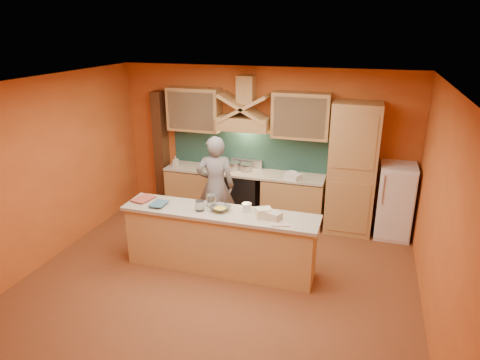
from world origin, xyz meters
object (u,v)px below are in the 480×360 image
(person, at_px, (216,186))
(fridge, at_px, (395,201))
(stove, at_px, (244,195))
(mixing_bowl, at_px, (220,208))
(kitchen_scale, at_px, (247,208))

(person, bearing_deg, fridge, 178.76)
(fridge, xyz_separation_m, person, (-2.95, -0.82, 0.24))
(stove, bearing_deg, mixing_bowl, -83.81)
(stove, xyz_separation_m, fridge, (2.70, 0.00, 0.20))
(fridge, bearing_deg, stove, 180.00)
(fridge, distance_m, person, 3.08)
(stove, bearing_deg, kitchen_scale, -71.94)
(person, xyz_separation_m, mixing_bowl, (0.46, -1.05, 0.09))
(fridge, distance_m, kitchen_scale, 2.79)
(fridge, distance_m, mixing_bowl, 3.14)
(stove, height_order, person, person)
(mixing_bowl, bearing_deg, stove, 96.19)
(stove, relative_size, mixing_bowl, 3.17)
(stove, distance_m, kitchen_scale, 1.94)
(fridge, relative_size, mixing_bowl, 4.57)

